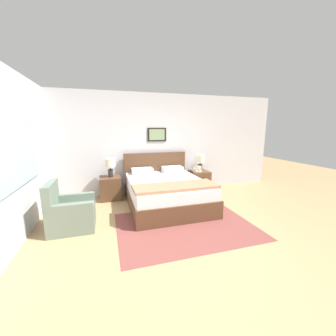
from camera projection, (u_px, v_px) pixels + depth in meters
name	position (u px, v px, depth m)	size (l,w,h in m)	color
ground_plane	(188.00, 240.00, 3.22)	(16.00, 16.00, 0.00)	tan
wall_back	(151.00, 144.00, 5.46)	(7.28, 0.09, 2.60)	silver
wall_left	(25.00, 153.00, 3.48)	(0.08, 5.03, 2.60)	silver
area_rug_main	(185.00, 226.00, 3.67)	(2.38, 1.75, 0.01)	brown
bed	(166.00, 191.00, 4.63)	(1.65, 2.08, 1.07)	brown
armchair	(70.00, 213.00, 3.52)	(0.72, 0.65, 0.84)	slate
nightstand_near_window	(111.00, 188.00, 5.03)	(0.49, 0.54, 0.55)	brown
nightstand_by_door	(199.00, 181.00, 5.70)	(0.49, 0.54, 0.55)	brown
table_lamp_near_window	(110.00, 165.00, 4.92)	(0.24, 0.24, 0.45)	#2D2823
table_lamp_by_door	(200.00, 160.00, 5.59)	(0.24, 0.24, 0.45)	#2D2823
book_thick_bottom	(196.00, 171.00, 5.57)	(0.21, 0.26, 0.03)	beige
book_hardcover_middle	(196.00, 170.00, 5.56)	(0.22, 0.29, 0.02)	silver
book_novel_upper	(197.00, 169.00, 5.56)	(0.17, 0.23, 0.04)	silver
book_slim_near_top	(197.00, 168.00, 5.55)	(0.22, 0.28, 0.03)	silver
book_paperback_top	(197.00, 166.00, 5.54)	(0.18, 0.28, 0.04)	beige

